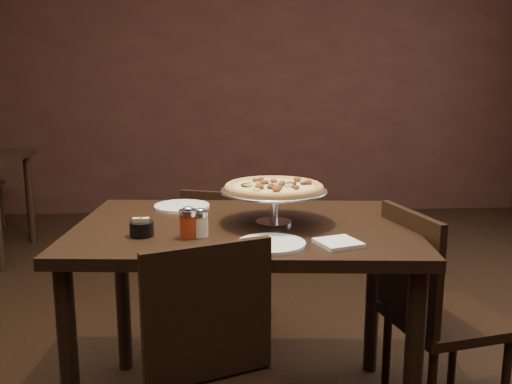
{
  "coord_description": "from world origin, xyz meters",
  "views": [
    {
      "loc": [
        -0.04,
        -2.21,
        1.38
      ],
      "look_at": [
        0.09,
        -0.03,
        0.93
      ],
      "focal_mm": 40.0,
      "sensor_mm": 36.0,
      "label": 1
    }
  ],
  "objects": [
    {
      "name": "napkin_stack",
      "position": [
        0.35,
        -0.37,
        0.82
      ],
      "size": [
        0.17,
        0.17,
        0.01
      ],
      "primitive_type": "cube",
      "rotation": [
        0.0,
        0.0,
        0.34
      ],
      "color": "silver",
      "rests_on": "dining_table"
    },
    {
      "name": "parmesan_shaker",
      "position": [
        -0.12,
        -0.24,
        0.86
      ],
      "size": [
        0.06,
        0.06,
        0.1
      ],
      "color": "#F5E7BF",
      "rests_on": "dining_table"
    },
    {
      "name": "room",
      "position": [
        0.06,
        0.03,
        1.4
      ],
      "size": [
        6.04,
        7.04,
        2.84
      ],
      "color": "black",
      "rests_on": "ground"
    },
    {
      "name": "serving_spatula",
      "position": [
        0.17,
        -0.08,
        0.95
      ],
      "size": [
        0.13,
        0.13,
        0.02
      ],
      "rotation": [
        0.0,
        0.0,
        -0.32
      ],
      "color": "silver",
      "rests_on": "pizza_stand"
    },
    {
      "name": "chair_side",
      "position": [
        0.78,
        -0.15,
        0.48
      ],
      "size": [
        0.49,
        0.49,
        0.88
      ],
      "rotation": [
        0.0,
        0.0,
        1.8
      ],
      "color": "black",
      "rests_on": "ground"
    },
    {
      "name": "plate_near",
      "position": [
        0.12,
        -0.36,
        0.82
      ],
      "size": [
        0.24,
        0.24,
        0.01
      ],
      "primitive_type": "cylinder",
      "color": "white",
      "rests_on": "dining_table"
    },
    {
      "name": "chair_far",
      "position": [
        -0.03,
        0.6,
        0.45
      ],
      "size": [
        0.48,
        0.48,
        0.82
      ],
      "rotation": [
        0.0,
        0.0,
        2.84
      ],
      "color": "black",
      "rests_on": "ground"
    },
    {
      "name": "pizza_stand",
      "position": [
        0.16,
        -0.06,
        0.95
      ],
      "size": [
        0.41,
        0.41,
        0.17
      ],
      "color": "silver",
      "rests_on": "dining_table"
    },
    {
      "name": "plate_left",
      "position": [
        -0.22,
        0.22,
        0.82
      ],
      "size": [
        0.24,
        0.24,
        0.01
      ],
      "primitive_type": "cylinder",
      "color": "white",
      "rests_on": "dining_table"
    },
    {
      "name": "dining_table",
      "position": [
        0.04,
        -0.08,
        0.7
      ],
      "size": [
        1.36,
        0.96,
        0.81
      ],
      "rotation": [
        0.0,
        0.0,
        -0.08
      ],
      "color": "black",
      "rests_on": "ground"
    },
    {
      "name": "pepper_flake_shaker",
      "position": [
        -0.16,
        -0.25,
        0.87
      ],
      "size": [
        0.07,
        0.07,
        0.11
      ],
      "color": "maroon",
      "rests_on": "dining_table"
    },
    {
      "name": "packet_caddy",
      "position": [
        -0.33,
        -0.22,
        0.84
      ],
      "size": [
        0.09,
        0.09,
        0.07
      ],
      "rotation": [
        0.0,
        0.0,
        0.15
      ],
      "color": "black",
      "rests_on": "dining_table"
    }
  ]
}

